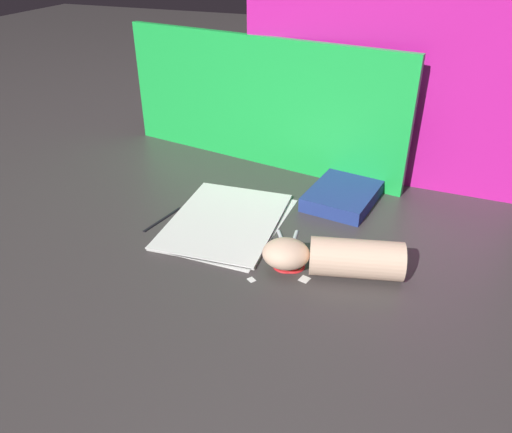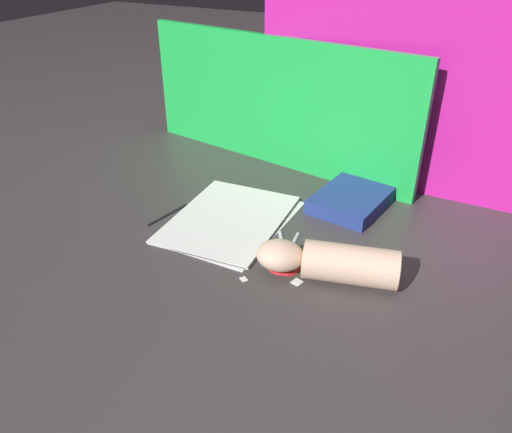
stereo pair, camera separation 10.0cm
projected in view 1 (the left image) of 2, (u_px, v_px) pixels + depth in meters
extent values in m
plane|color=#3D3838|center=(273.00, 228.00, 1.17)|extent=(6.00, 6.00, 0.00)
cube|color=green|center=(258.00, 102.00, 1.41)|extent=(0.86, 0.18, 0.36)
cube|color=#D81E9E|center=(385.00, 89.00, 1.27)|extent=(0.76, 0.05, 0.51)
cube|color=white|center=(227.00, 222.00, 1.19)|extent=(0.25, 0.34, 0.00)
cube|color=white|center=(225.00, 220.00, 1.20)|extent=(0.27, 0.35, 0.00)
cube|color=white|center=(225.00, 220.00, 1.19)|extent=(0.27, 0.35, 0.00)
cube|color=navy|center=(348.00, 190.00, 1.30)|extent=(0.20, 0.30, 0.04)
sphere|color=silver|center=(289.00, 256.00, 1.07)|extent=(0.01, 0.01, 0.01)
cylinder|color=silver|center=(283.00, 242.00, 1.11)|extent=(0.06, 0.10, 0.01)
torus|color=red|center=(292.00, 264.00, 1.04)|extent=(0.08, 0.08, 0.01)
cylinder|color=silver|center=(293.00, 242.00, 1.11)|extent=(0.02, 0.11, 0.01)
torus|color=red|center=(286.00, 264.00, 1.04)|extent=(0.06, 0.06, 0.01)
cylinder|color=beige|center=(356.00, 259.00, 1.00)|extent=(0.20, 0.12, 0.08)
ellipsoid|color=beige|center=(286.00, 254.00, 1.01)|extent=(0.11, 0.10, 0.06)
cube|color=white|center=(251.00, 280.00, 1.00)|extent=(0.02, 0.02, 0.00)
cube|color=white|center=(304.00, 279.00, 1.00)|extent=(0.02, 0.03, 0.00)
cylinder|color=black|center=(162.00, 218.00, 1.20)|extent=(0.03, 0.13, 0.01)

